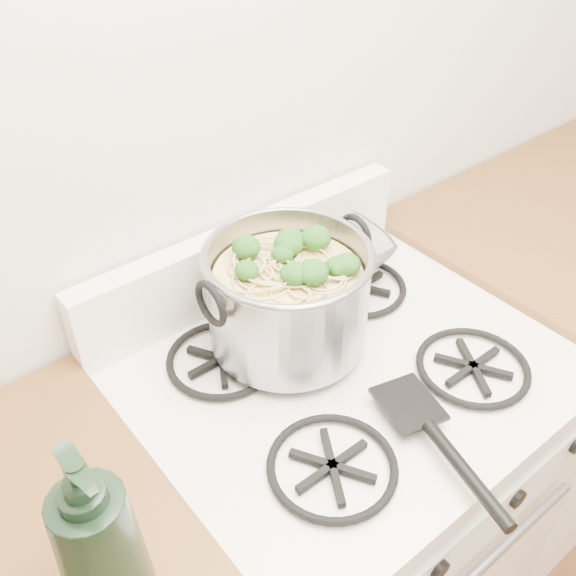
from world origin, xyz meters
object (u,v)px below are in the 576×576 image
(gas_range, at_px, (336,513))
(spatula, at_px, (409,401))
(glass_bowl, at_px, (313,262))
(stock_pot, at_px, (288,297))
(bottle, at_px, (95,533))

(gas_range, height_order, spatula, spatula)
(glass_bowl, bearing_deg, stock_pot, -142.88)
(glass_bowl, bearing_deg, bottle, -150.44)
(glass_bowl, relative_size, bottle, 0.42)
(stock_pot, distance_m, glass_bowl, 0.24)
(gas_range, bearing_deg, spatula, -88.98)
(glass_bowl, xyz_separation_m, bottle, (-0.65, -0.37, 0.12))
(stock_pot, relative_size, bottle, 1.16)
(spatula, bearing_deg, glass_bowl, 86.24)
(gas_range, distance_m, stock_pot, 0.59)
(gas_range, relative_size, spatula, 2.98)
(gas_range, bearing_deg, stock_pot, 111.79)
(gas_range, xyz_separation_m, spatula, (0.00, -0.14, 0.50))
(gas_range, relative_size, glass_bowl, 7.81)
(spatula, distance_m, bottle, 0.54)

